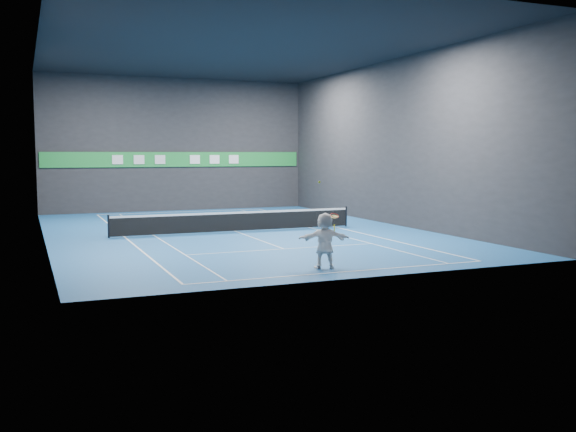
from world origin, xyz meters
name	(u,v)px	position (x,y,z in m)	size (l,w,h in m)	color
ground	(236,232)	(0.00, 0.00, 0.00)	(26.00, 26.00, 0.00)	#1A5494
ceiling	(235,49)	(0.00, 0.00, 9.00)	(26.00, 26.00, 0.00)	black
wall_back	(177,145)	(0.00, 13.00, 4.50)	(18.00, 0.10, 9.00)	#252528
wall_front	(364,134)	(0.00, -13.00, 4.50)	(18.00, 0.10, 9.00)	#252528
wall_left	(41,140)	(-9.00, 0.00, 4.50)	(0.10, 26.00, 9.00)	#252528
wall_right	(392,143)	(9.00, 0.00, 4.50)	(0.10, 26.00, 9.00)	#252528
baseline_near	(346,272)	(0.00, -11.89, 0.00)	(10.98, 0.08, 0.01)	white
baseline_far	(182,212)	(0.00, 11.89, 0.00)	(10.98, 0.08, 0.01)	white
sideline_doubles_left	(125,237)	(-5.49, 0.00, 0.00)	(0.08, 23.78, 0.01)	white
sideline_doubles_right	(334,227)	(5.49, 0.00, 0.00)	(0.08, 23.78, 0.01)	white
sideline_singles_left	(154,235)	(-4.11, 0.00, 0.00)	(0.06, 23.78, 0.01)	white
sideline_singles_right	(311,228)	(4.11, 0.00, 0.00)	(0.06, 23.78, 0.01)	white
service_line_near	(284,249)	(0.00, -6.40, 0.00)	(8.23, 0.06, 0.01)	white
service_line_far	(203,219)	(0.00, 6.40, 0.00)	(8.23, 0.06, 0.01)	white
center_service_line	(236,231)	(0.00, 0.00, 0.00)	(0.06, 12.80, 0.01)	white
player	(325,241)	(-0.39, -11.03, 0.96)	(1.77, 0.56, 1.91)	white
tennis_ball	(319,182)	(-0.61, -11.06, 2.95)	(0.07, 0.07, 0.07)	#C3E626
tennis_net	(236,221)	(0.00, 0.00, 0.54)	(12.50, 0.10, 1.07)	black
sponsor_banner	(177,159)	(0.00, 12.93, 3.50)	(17.64, 0.11, 1.00)	#1E8D37
tennis_racket	(334,217)	(-0.01, -10.99, 1.73)	(0.43, 0.39, 0.66)	red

